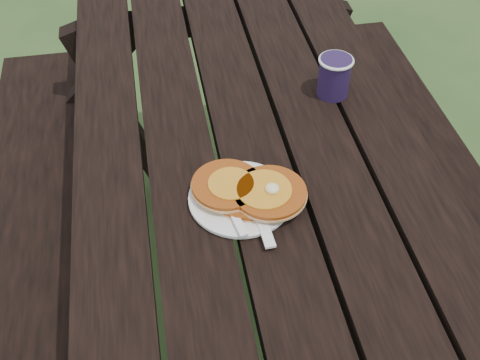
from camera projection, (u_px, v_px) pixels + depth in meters
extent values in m
plane|color=#29451D|center=(246.00, 324.00, 1.83)|extent=(60.00, 60.00, 0.00)
cube|color=black|center=(249.00, 145.00, 1.32)|extent=(0.75, 1.80, 0.04)
cube|color=black|center=(23.00, 264.00, 1.46)|extent=(0.25, 1.80, 0.04)
cube|color=black|center=(452.00, 205.00, 1.60)|extent=(0.25, 1.80, 0.04)
cylinder|color=white|center=(240.00, 199.00, 1.17)|extent=(0.23, 0.23, 0.01)
cylinder|color=#9F4712|center=(247.00, 193.00, 1.16)|extent=(0.14, 0.14, 0.01)
cylinder|color=#9F4712|center=(227.00, 185.00, 1.16)|extent=(0.14, 0.14, 0.01)
cylinder|color=#9F4712|center=(270.00, 193.00, 1.15)|extent=(0.14, 0.14, 0.01)
cylinder|color=#B9761A|center=(264.00, 189.00, 1.14)|extent=(0.11, 0.11, 0.00)
ellipsoid|color=#F4E59E|center=(272.00, 189.00, 1.14)|extent=(0.03, 0.03, 0.02)
cube|color=white|center=(259.00, 211.00, 1.13)|extent=(0.03, 0.18, 0.00)
cylinder|color=#221439|center=(334.00, 77.00, 1.38)|extent=(0.07, 0.07, 0.10)
torus|color=white|center=(336.00, 60.00, 1.35)|extent=(0.08, 0.08, 0.01)
cylinder|color=black|center=(336.00, 61.00, 1.35)|extent=(0.06, 0.06, 0.01)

